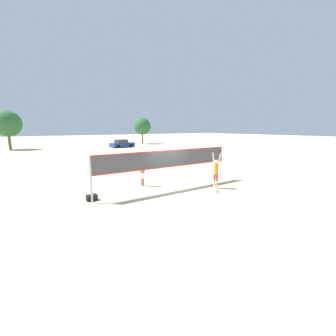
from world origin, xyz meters
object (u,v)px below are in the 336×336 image
Objects in this scene: volleyball at (216,190)px; gear_bag at (92,198)px; tree_left_cluster at (142,126)px; volleyball_net at (168,161)px; parked_car_near at (122,144)px; tree_right_cluster at (7,124)px; player_blocker at (142,168)px; player_spiker at (216,170)px.

gear_bag reaches higher than volleyball.
volleyball is 6.76m from gear_bag.
tree_left_cluster reaches higher than volleyball.
volleyball_net is 29.84m from parked_car_near.
tree_right_cluster reaches higher than volleyball.
parked_car_near is at bearing 72.63° from volleyball_net.
parked_car_near is (9.80, 26.95, -0.49)m from player_blocker.
volleyball_net is at bearing 59.72° from player_spiker.
player_spiker is 4.19× the size of gear_bag.
volleyball is 0.05× the size of parked_car_near.
volleyball_net is at bearing -115.32° from tree_left_cluster.
parked_car_near is at bearing -20.85° from tree_right_cluster.
tree_left_cluster is (17.29, 33.13, 2.74)m from player_blocker.
volleyball is at bearing 38.67° from player_blocker.
tree_right_cluster reaches higher than parked_car_near.
tree_left_cluster is at bearing 68.51° from volleyball.
parked_car_near is at bearing 160.01° from player_blocker.
player_spiker is 38.78m from tree_left_cluster.
player_blocker is 4.67m from volleyball.
player_spiker is 38.08m from tree_right_cluster.
player_spiker is 0.46× the size of parked_car_near.
volleyball_net is 1.57× the size of tree_left_cluster.
volleyball is at bearing -46.29° from volleyball_net.
volleyball is 0.04× the size of tree_right_cluster.
player_spiker reaches higher than gear_bag.
parked_car_near reaches higher than gear_bag.
tree_right_cluster reaches higher than tree_left_cluster.
player_blocker is 34.39m from tree_right_cluster.
gear_bag is (-4.36, 0.39, -1.56)m from volleyball_net.
volleyball is 31.29m from parked_car_near.
volleyball is at bearing 138.67° from player_spiker.
tree_left_cluster reaches higher than player_spiker.
volleyball_net is 39.03× the size of volleyball.
player_blocker is at bearing 48.69° from player_spiker.
tree_left_cluster is 0.90× the size of tree_right_cluster.
player_spiker is at bearing -30.28° from volleyball_net.
tree_left_cluster is (20.75, 34.26, 3.71)m from gear_bag.
volleyball_net reaches higher than parked_car_near.
volleyball is (-0.52, -0.60, -1.02)m from player_spiker.
volleyball_net is 2.92m from player_spiker.
player_spiker is at bearing 48.69° from player_blocker.
tree_right_cluster is at bearing 149.84° from parked_car_near.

